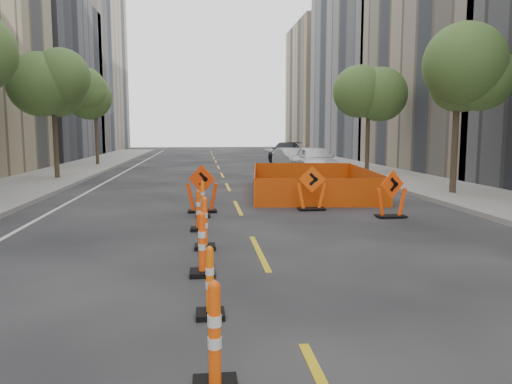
{
  "coord_description": "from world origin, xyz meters",
  "views": [
    {
      "loc": [
        -1.17,
        -6.02,
        2.52
      ],
      "look_at": [
        0.08,
        5.31,
        1.1
      ],
      "focal_mm": 35.0,
      "sensor_mm": 36.0,
      "label": 1
    }
  ],
  "objects": [
    {
      "name": "ground_plane",
      "position": [
        0.0,
        0.0,
        0.0
      ],
      "size": [
        140.0,
        140.0,
        0.0
      ],
      "primitive_type": "plane",
      "color": "black"
    },
    {
      "name": "sidewalk_right",
      "position": [
        9.0,
        12.0,
        0.07
      ],
      "size": [
        4.0,
        90.0,
        0.15
      ],
      "primitive_type": "cube",
      "color": "gray",
      "rests_on": "ground"
    },
    {
      "name": "bld_left_d",
      "position": [
        -17.0,
        39.2,
        7.0
      ],
      "size": [
        12.0,
        16.0,
        14.0
      ],
      "primitive_type": "cube",
      "color": "#4C4C51",
      "rests_on": "ground"
    },
    {
      "name": "bld_left_e",
      "position": [
        -17.0,
        55.6,
        10.0
      ],
      "size": [
        12.0,
        20.0,
        20.0
      ],
      "primitive_type": "cube",
      "color": "gray",
      "rests_on": "ground"
    },
    {
      "name": "bld_right_c",
      "position": [
        17.0,
        23.8,
        7.0
      ],
      "size": [
        12.0,
        16.0,
        14.0
      ],
      "primitive_type": "cube",
      "color": "gray",
      "rests_on": "ground"
    },
    {
      "name": "bld_right_d",
      "position": [
        17.0,
        40.2,
        10.0
      ],
      "size": [
        12.0,
        18.0,
        20.0
      ],
      "primitive_type": "cube",
      "color": "gray",
      "rests_on": "ground"
    },
    {
      "name": "bld_right_e",
      "position": [
        17.0,
        58.6,
        8.0
      ],
      "size": [
        12.0,
        14.0,
        16.0
      ],
      "primitive_type": "cube",
      "color": "tan",
      "rests_on": "ground"
    },
    {
      "name": "tree_l_c",
      "position": [
        -8.4,
        20.0,
        4.53
      ],
      "size": [
        2.8,
        2.8,
        5.95
      ],
      "color": "#382B1E",
      "rests_on": "ground"
    },
    {
      "name": "tree_l_d",
      "position": [
        -8.4,
        30.0,
        4.53
      ],
      "size": [
        2.8,
        2.8,
        5.95
      ],
      "color": "#382B1E",
      "rests_on": "ground"
    },
    {
      "name": "tree_r_b",
      "position": [
        8.4,
        12.0,
        4.53
      ],
      "size": [
        2.8,
        2.8,
        5.95
      ],
      "color": "#382B1E",
      "rests_on": "ground"
    },
    {
      "name": "tree_r_c",
      "position": [
        8.4,
        22.0,
        4.53
      ],
      "size": [
        2.8,
        2.8,
        5.95
      ],
      "color": "#382B1E",
      "rests_on": "ground"
    },
    {
      "name": "channelizer_2",
      "position": [
        -1.07,
        -1.46,
        0.56
      ],
      "size": [
        0.44,
        0.44,
        1.11
      ],
      "primitive_type": null,
      "color": "#E54909",
      "rests_on": "ground"
    },
    {
      "name": "channelizer_3",
      "position": [
        -1.08,
        0.51,
        0.49
      ],
      "size": [
        0.39,
        0.39,
        0.98
      ],
      "primitive_type": null,
      "color": "#EA6009",
      "rests_on": "ground"
    },
    {
      "name": "channelizer_4",
      "position": [
        -1.17,
        2.47,
        0.56
      ],
      "size": [
        0.44,
        0.44,
        1.12
      ],
      "primitive_type": null,
      "color": "#FF460A",
      "rests_on": "ground"
    },
    {
      "name": "channelizer_5",
      "position": [
        -1.11,
        4.44,
        0.56
      ],
      "size": [
        0.44,
        0.44,
        1.12
      ],
      "primitive_type": null,
      "color": "#FF510A",
      "rests_on": "ground"
    },
    {
      "name": "channelizer_6",
      "position": [
        -1.26,
        6.41,
        0.52
      ],
      "size": [
        0.41,
        0.41,
        1.03
      ],
      "primitive_type": null,
      "color": "#E44409",
      "rests_on": "ground"
    },
    {
      "name": "channelizer_7",
      "position": [
        -1.14,
        8.38,
        0.54
      ],
      "size": [
        0.42,
        0.42,
        1.07
      ],
      "primitive_type": null,
      "color": "#FC5E0A",
      "rests_on": "ground"
    },
    {
      "name": "chevron_sign_left",
      "position": [
        -1.15,
        9.27,
        0.74
      ],
      "size": [
        1.14,
        0.94,
        1.47
      ],
      "primitive_type": null,
      "rotation": [
        0.0,
        0.0,
        -0.42
      ],
      "color": "red",
      "rests_on": "ground"
    },
    {
      "name": "chevron_sign_center",
      "position": [
        2.28,
        9.29,
        0.7
      ],
      "size": [
        1.08,
        0.86,
        1.41
      ],
      "primitive_type": null,
      "rotation": [
        0.0,
        0.0,
        -0.37
      ],
      "color": "#E64B09",
      "rests_on": "ground"
    },
    {
      "name": "chevron_sign_right",
      "position": [
        4.28,
        7.72,
        0.69
      ],
      "size": [
        1.06,
        0.85,
        1.39
      ],
      "primitive_type": null,
      "rotation": [
        0.0,
        0.0,
        0.36
      ],
      "color": "#FF440A",
      "rests_on": "ground"
    },
    {
      "name": "safety_fence",
      "position": [
        3.22,
        13.6,
        0.48
      ],
      "size": [
        5.33,
        8.11,
        0.96
      ],
      "primitive_type": null,
      "rotation": [
        0.0,
        0.0,
        -0.11
      ],
      "color": "#F24D0C",
      "rests_on": "ground"
    },
    {
      "name": "parked_car_near",
      "position": [
        5.28,
        21.83,
        0.82
      ],
      "size": [
        2.04,
        4.84,
        1.64
      ],
      "primitive_type": "imported",
      "rotation": [
        0.0,
        0.0,
        0.02
      ],
      "color": "white",
      "rests_on": "ground"
    },
    {
      "name": "parked_car_mid",
      "position": [
        4.78,
        26.85,
        0.67
      ],
      "size": [
        1.99,
        4.21,
        1.33
      ],
      "primitive_type": "imported",
      "rotation": [
        0.0,
        0.0,
        0.15
      ],
      "color": "#B5B7BB",
      "rests_on": "ground"
    },
    {
      "name": "parked_car_far",
      "position": [
        5.76,
        34.36,
        0.77
      ],
      "size": [
        3.79,
        5.72,
        1.54
      ],
      "primitive_type": "imported",
      "rotation": [
        0.0,
        0.0,
        -0.34
      ],
      "color": "black",
      "rests_on": "ground"
    }
  ]
}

